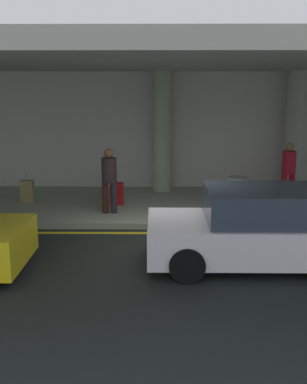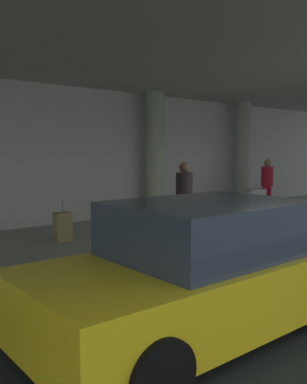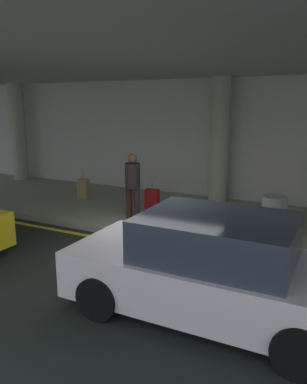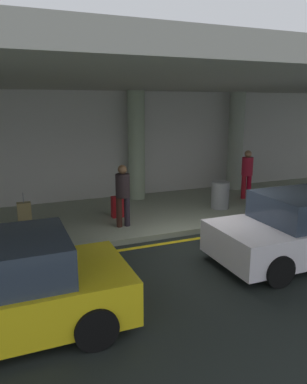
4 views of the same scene
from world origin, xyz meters
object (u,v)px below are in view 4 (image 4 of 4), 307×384
at_px(suitcase_upright_secondary, 24,214).
at_px(trash_bin_steel, 220,195).
at_px(support_column_right_mid, 236,142).
at_px(person_waiting_for_ride, 247,171).
at_px(support_column_center, 136,146).
at_px(car_white, 303,228).
at_px(suitcase_upright_primary, 118,207).
at_px(traveler_with_luggage, 123,192).

height_order(suitcase_upright_secondary, trash_bin_steel, suitcase_upright_secondary).
height_order(support_column_right_mid, trash_bin_steel, support_column_right_mid).
relative_size(person_waiting_for_ride, suitcase_upright_secondary, 1.87).
relative_size(support_column_center, suitcase_upright_secondary, 4.06).
height_order(support_column_center, car_white, support_column_center).
bearing_deg(suitcase_upright_primary, car_white, -36.29).
bearing_deg(car_white, traveler_with_luggage, -43.39).
xyz_separation_m(suitcase_upright_primary, suitcase_upright_secondary, (-2.56, 0.32, 0.00)).
distance_m(suitcase_upright_primary, suitcase_upright_secondary, 2.58).
distance_m(person_waiting_for_ride, trash_bin_steel, 1.78).
bearing_deg(car_white, support_column_center, -71.15).
distance_m(traveler_with_luggage, trash_bin_steel, 3.46).
distance_m(car_white, suitcase_upright_secondary, 7.11).
xyz_separation_m(support_column_right_mid, suitcase_upright_primary, (-5.26, -1.86, -1.51)).
bearing_deg(traveler_with_luggage, support_column_right_mid, 168.47).
relative_size(support_column_right_mid, traveler_with_luggage, 2.17).
height_order(traveler_with_luggage, trash_bin_steel, traveler_with_luggage).
bearing_deg(trash_bin_steel, suitcase_upright_secondary, 173.74).
xyz_separation_m(support_column_center, car_white, (1.76, -5.93, -1.26)).
distance_m(support_column_right_mid, traveler_with_luggage, 6.08).
bearing_deg(person_waiting_for_ride, car_white, 13.78).
distance_m(suitcase_upright_primary, trash_bin_steel, 3.28).
bearing_deg(suitcase_upright_primary, traveler_with_luggage, -80.26).
relative_size(support_column_right_mid, suitcase_upright_primary, 4.06).
bearing_deg(person_waiting_for_ride, suitcase_upright_secondary, -53.89).
xyz_separation_m(person_waiting_for_ride, suitcase_upright_primary, (-4.80, -0.42, -0.65)).
distance_m(car_white, suitcase_upright_primary, 5.08).
relative_size(traveler_with_luggage, suitcase_upright_primary, 1.87).
distance_m(support_column_center, car_white, 6.32).
relative_size(support_column_center, support_column_right_mid, 1.00).
height_order(support_column_center, traveler_with_luggage, support_column_center).
relative_size(support_column_right_mid, trash_bin_steel, 4.29).
bearing_deg(person_waiting_for_ride, trash_bin_steel, -28.77).
height_order(support_column_center, suitcase_upright_primary, support_column_center).
bearing_deg(traveler_with_luggage, suitcase_upright_secondary, -64.10).
xyz_separation_m(traveler_with_luggage, person_waiting_for_ride, (4.91, 1.28, 0.00)).
xyz_separation_m(traveler_with_luggage, suitcase_upright_secondary, (-2.45, 1.18, -0.65)).
height_order(traveler_with_luggage, suitcase_upright_primary, traveler_with_luggage).
distance_m(support_column_center, person_waiting_for_ride, 3.91).
distance_m(traveler_with_luggage, person_waiting_for_ride, 5.07).
bearing_deg(suitcase_upright_secondary, support_column_right_mid, -1.67).
xyz_separation_m(person_waiting_for_ride, suitcase_upright_secondary, (-7.35, -0.11, -0.65)).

